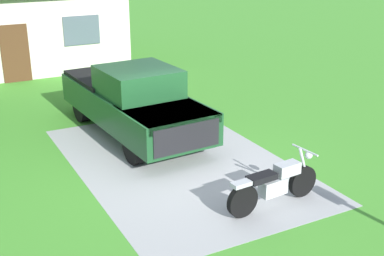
% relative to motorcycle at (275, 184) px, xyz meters
% --- Properties ---
extents(ground_plane, '(80.00, 80.00, 0.00)m').
position_rel_motorcycle_xyz_m(ground_plane, '(-0.74, 2.72, -0.47)').
color(ground_plane, '#47982F').
extents(driveway_pad, '(4.58, 7.17, 0.01)m').
position_rel_motorcycle_xyz_m(driveway_pad, '(-0.74, 2.72, -0.47)').
color(driveway_pad, '#A9A9A9').
rests_on(driveway_pad, ground).
extents(motorcycle, '(2.21, 0.70, 1.09)m').
position_rel_motorcycle_xyz_m(motorcycle, '(0.00, 0.00, 0.00)').
color(motorcycle, black).
rests_on(motorcycle, ground).
extents(pickup_truck, '(2.34, 5.73, 1.90)m').
position_rel_motorcycle_xyz_m(pickup_truck, '(-0.93, 5.11, 0.48)').
color(pickup_truck, black).
rests_on(pickup_truck, ground).
extents(neighbor_house, '(9.60, 5.60, 3.50)m').
position_rel_motorcycle_xyz_m(neighbor_house, '(-2.68, 14.63, 1.32)').
color(neighbor_house, beige).
rests_on(neighbor_house, ground).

